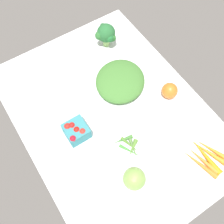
{
  "coord_description": "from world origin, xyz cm",
  "views": [
    {
      "loc": [
        -45.47,
        29.63,
        107.18
      ],
      "look_at": [
        0.0,
        0.0,
        4.0
      ],
      "focal_mm": 43.62,
      "sensor_mm": 36.0,
      "label": 1
    }
  ],
  "objects": [
    {
      "name": "broccoli_head",
      "position": [
        34.41,
        -19.01,
        9.67
      ],
      "size": [
        10.5,
        10.12,
        12.44
      ],
      "color": "#A0D074",
      "rests_on": "tablecloth"
    },
    {
      "name": "carrot_bunch",
      "position": [
        -36.88,
        -20.58,
        3.17
      ],
      "size": [
        17.29,
        14.65,
        2.62
      ],
      "color": "orange",
      "rests_on": "tablecloth"
    },
    {
      "name": "tablecloth",
      "position": [
        0.0,
        0.0,
        1.0
      ],
      "size": [
        104.0,
        76.0,
        2.0
      ],
      "primitive_type": "cube",
      "color": "white",
      "rests_on": "ground"
    },
    {
      "name": "heirloom_tomato_orange",
      "position": [
        -5.67,
        -26.64,
        5.59
      ],
      "size": [
        7.18,
        7.18,
        7.18
      ],
      "primitive_type": "sphere",
      "color": "orange",
      "rests_on": "tablecloth"
    },
    {
      "name": "heirloom_tomato_green",
      "position": [
        -29.04,
        9.03,
        6.34
      ],
      "size": [
        8.68,
        8.68,
        8.68
      ],
      "primitive_type": "sphere",
      "color": "#89B756",
      "rests_on": "tablecloth"
    },
    {
      "name": "berry_basket",
      "position": [
        -0.23,
        17.49,
        5.63
      ],
      "size": [
        9.12,
        9.12,
        7.43
      ],
      "color": "teal",
      "rests_on": "tablecloth"
    },
    {
      "name": "leafy_greens_clump",
      "position": [
        10.64,
        -11.33,
        5.43
      ],
      "size": [
        32.16,
        32.42,
        6.86
      ],
      "primitive_type": "ellipsoid",
      "rotation": [
        0.0,
        0.0,
        5.41
      ],
      "color": "#447D35",
      "rests_on": "tablecloth"
    },
    {
      "name": "okra_pile",
      "position": [
        -16.6,
        2.19,
        2.81
      ],
      "size": [
        11.84,
        9.31,
        1.95
      ],
      "color": "#427C34",
      "rests_on": "tablecloth"
    }
  ]
}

